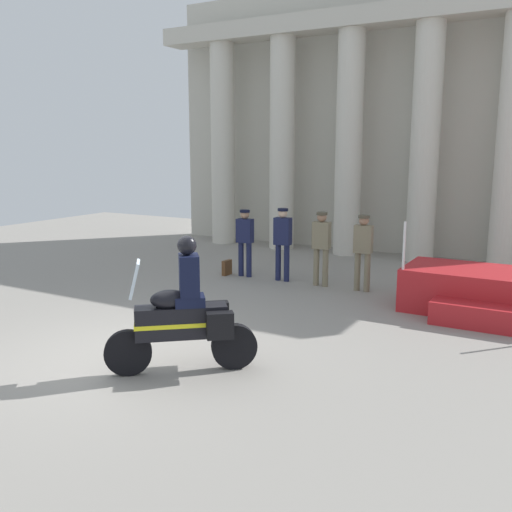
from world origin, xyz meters
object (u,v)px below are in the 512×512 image
object	(u,v)px
officer_in_row_0	(245,237)
officer_in_row_1	(283,238)
briefcase_on_ground	(227,268)
motorcycle_with_rider	(186,316)
reviewing_stand	(491,294)
officer_in_row_3	(363,247)
officer_in_row_2	(321,243)

from	to	relation	value
officer_in_row_0	officer_in_row_1	bearing A→B (deg)	177.62
briefcase_on_ground	motorcycle_with_rider	bearing A→B (deg)	-62.69
reviewing_stand	motorcycle_with_rider	xyz separation A→B (m)	(-3.26, -4.97, 0.40)
officer_in_row_1	motorcycle_with_rider	xyz separation A→B (m)	(1.33, -5.50, -0.20)
officer_in_row_1	motorcycle_with_rider	bearing A→B (deg)	99.48
officer_in_row_3	motorcycle_with_rider	distance (m)	5.53
officer_in_row_3	briefcase_on_ground	world-z (taller)	officer_in_row_3
officer_in_row_3	officer_in_row_1	bearing A→B (deg)	-4.32
officer_in_row_2	officer_in_row_3	world-z (taller)	officer_in_row_2
officer_in_row_2	motorcycle_with_rider	world-z (taller)	motorcycle_with_rider
officer_in_row_0	motorcycle_with_rider	world-z (taller)	motorcycle_with_rider
reviewing_stand	officer_in_row_1	world-z (taller)	reviewing_stand
officer_in_row_0	motorcycle_with_rider	bearing A→B (deg)	108.86
officer_in_row_2	motorcycle_with_rider	size ratio (longest dim) A/B	0.87
officer_in_row_1	briefcase_on_ground	world-z (taller)	officer_in_row_1
officer_in_row_3	reviewing_stand	bearing A→B (deg)	164.79
officer_in_row_2	motorcycle_with_rider	distance (m)	5.50
reviewing_stand	officer_in_row_1	xyz separation A→B (m)	(-4.59, 0.53, 0.61)
reviewing_stand	officer_in_row_0	bearing A→B (deg)	174.88
reviewing_stand	motorcycle_with_rider	distance (m)	5.96
officer_in_row_2	briefcase_on_ground	world-z (taller)	officer_in_row_2
officer_in_row_0	briefcase_on_ground	xyz separation A→B (m)	(-0.46, -0.08, -0.77)
motorcycle_with_rider	officer_in_row_0	bearing A→B (deg)	-106.80
motorcycle_with_rider	briefcase_on_ground	distance (m)	6.10
officer_in_row_0	officer_in_row_2	world-z (taller)	officer_in_row_2
officer_in_row_0	officer_in_row_3	size ratio (longest dim) A/B	0.98
officer_in_row_3	officer_in_row_2	bearing A→B (deg)	-3.55
reviewing_stand	officer_in_row_1	size ratio (longest dim) A/B	1.86
reviewing_stand	officer_in_row_3	xyz separation A→B (m)	(-2.66, 0.52, 0.58)
officer_in_row_3	briefcase_on_ground	xyz separation A→B (m)	(-3.38, -0.10, -0.79)
officer_in_row_2	briefcase_on_ground	xyz separation A→B (m)	(-2.42, -0.09, -0.80)
officer_in_row_0	briefcase_on_ground	size ratio (longest dim) A/B	4.46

